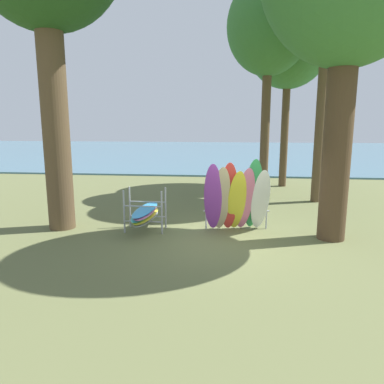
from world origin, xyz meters
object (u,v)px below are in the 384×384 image
(tree_far_right_back, at_px, (269,28))
(leaning_board_pile, at_px, (237,199))
(tree_far_left_back, at_px, (289,38))
(board_storage_rack, at_px, (145,213))

(tree_far_right_back, relative_size, leaning_board_pile, 4.14)
(tree_far_left_back, bearing_deg, tree_far_right_back, -118.67)
(tree_far_left_back, relative_size, board_storage_rack, 4.43)
(tree_far_left_back, height_order, tree_far_right_back, tree_far_left_back)
(tree_far_left_back, distance_m, board_storage_rack, 11.59)
(tree_far_right_back, xyz_separation_m, board_storage_rack, (-3.91, -6.13, -6.48))
(leaning_board_pile, bearing_deg, tree_far_left_back, 73.57)
(leaning_board_pile, relative_size, board_storage_rack, 1.04)
(tree_far_left_back, bearing_deg, leaning_board_pile, -106.43)
(tree_far_left_back, xyz_separation_m, tree_far_right_back, (-1.12, -2.06, -0.00))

